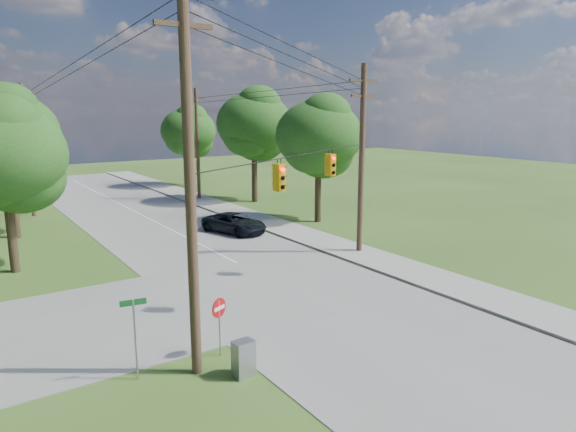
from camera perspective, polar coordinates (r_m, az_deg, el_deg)
ground at (r=18.78m, az=3.76°, el=-13.64°), size 140.00×140.00×0.00m
main_road at (r=23.61m, az=0.14°, el=-8.17°), size 10.00×100.00×0.03m
sidewalk_east at (r=27.72m, az=11.72°, el=-5.29°), size 2.60×100.00×0.12m
pole_sw at (r=15.09m, az=-10.89°, el=4.64°), size 2.00×0.32×12.00m
pole_ne at (r=28.96m, az=8.18°, el=6.47°), size 2.00×0.32×10.50m
pole_north_e at (r=47.60m, az=-10.03°, el=7.98°), size 2.00×0.32×10.00m
pole_north_w at (r=43.82m, az=-26.96°, el=6.61°), size 2.00×0.32×10.00m
power_lines at (r=27.67m, az=-8.60°, el=13.87°), size 13.93×29.62×4.93m
traffic_signals at (r=22.21m, az=2.17°, el=5.12°), size 4.91×3.27×1.05m
tree_w_near at (r=28.56m, az=-29.13°, el=5.98°), size 6.00×6.00×8.40m
tree_w_mid at (r=36.57m, az=-28.84°, el=7.96°), size 6.40×6.40×9.22m
tree_e_near at (r=37.03m, az=3.43°, el=8.88°), size 6.20×6.20×8.81m
tree_e_mid at (r=45.60m, az=-3.82°, el=10.21°), size 6.60×6.60×9.64m
tree_e_far at (r=55.92m, az=-11.00°, el=9.27°), size 5.80×5.80×8.32m
car_main_north at (r=34.33m, az=-5.97°, el=-0.77°), size 3.46×5.08×1.29m
control_cabinet at (r=16.34m, az=-4.96°, el=-15.49°), size 0.67×0.51×1.15m
do_not_enter_sign at (r=17.25m, az=-7.65°, el=-10.67°), size 0.63×0.30×2.02m
street_name_sign at (r=16.27m, az=-16.66°, el=-11.90°), size 0.77×0.16×2.57m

